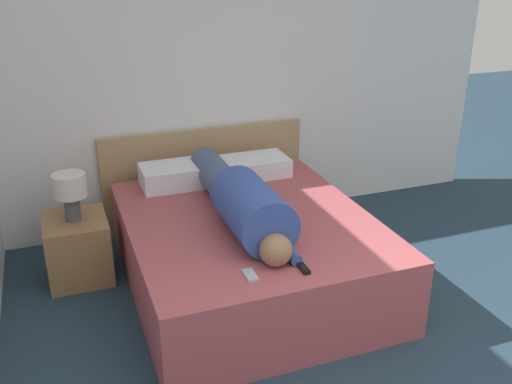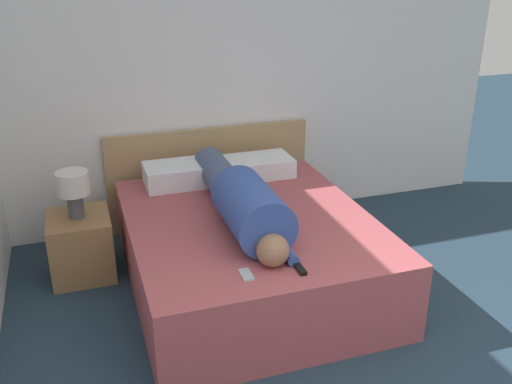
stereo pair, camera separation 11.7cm
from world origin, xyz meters
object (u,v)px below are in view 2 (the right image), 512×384
(pillow_second, at_px, (259,166))
(tv_remote, at_px, (299,268))
(person_lying, at_px, (242,200))
(pillow_near_headboard, at_px, (181,174))
(table_lamp, at_px, (73,188))
(cell_phone, at_px, (246,275))
(nightstand, at_px, (81,246))
(bed, at_px, (250,252))

(pillow_second, relative_size, tv_remote, 3.56)
(person_lying, bearing_deg, pillow_near_headboard, 107.38)
(table_lamp, bearing_deg, pillow_near_headboard, 15.34)
(table_lamp, distance_m, cell_phone, 1.55)
(pillow_near_headboard, bearing_deg, tv_remote, -75.93)
(person_lying, bearing_deg, table_lamp, 151.05)
(pillow_near_headboard, relative_size, pillow_second, 1.05)
(person_lying, height_order, pillow_second, person_lying)
(table_lamp, relative_size, pillow_near_headboard, 0.62)
(nightstand, xyz_separation_m, tv_remote, (1.19, -1.30, 0.32))
(bed, relative_size, nightstand, 4.07)
(table_lamp, bearing_deg, cell_phone, -55.09)
(nightstand, distance_m, tv_remote, 1.79)
(pillow_second, distance_m, tv_remote, 1.55)
(person_lying, xyz_separation_m, tv_remote, (0.13, -0.71, -0.15))
(table_lamp, bearing_deg, nightstand, -90.00)
(bed, height_order, nightstand, bed)
(bed, bearing_deg, pillow_second, 66.95)
(person_lying, distance_m, pillow_second, 0.91)
(person_lying, height_order, tv_remote, person_lying)
(bed, bearing_deg, tv_remote, -85.59)
(pillow_second, xyz_separation_m, tv_remote, (-0.27, -1.52, -0.06))
(person_lying, xyz_separation_m, cell_phone, (-0.18, -0.68, -0.15))
(bed, distance_m, pillow_near_headboard, 0.90)
(bed, distance_m, tv_remote, 0.81)
(tv_remote, bearing_deg, bed, 94.41)
(tv_remote, bearing_deg, pillow_second, 80.11)
(table_lamp, height_order, pillow_near_headboard, table_lamp)
(bed, relative_size, pillow_near_headboard, 3.47)
(nightstand, bearing_deg, person_lying, -28.95)
(nightstand, relative_size, tv_remote, 3.19)
(nightstand, relative_size, cell_phone, 3.68)
(person_lying, xyz_separation_m, pillow_near_headboard, (-0.25, 0.81, -0.08))
(table_lamp, height_order, person_lying, person_lying)
(bed, height_order, pillow_near_headboard, pillow_near_headboard)
(nightstand, relative_size, table_lamp, 1.37)
(bed, height_order, person_lying, person_lying)
(nightstand, height_order, pillow_second, pillow_second)
(tv_remote, bearing_deg, person_lying, 100.17)
(tv_remote, xyz_separation_m, cell_phone, (-0.31, 0.03, -0.01))
(bed, relative_size, cell_phone, 14.97)
(pillow_second, bearing_deg, pillow_near_headboard, 180.00)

